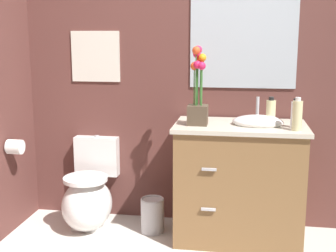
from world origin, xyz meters
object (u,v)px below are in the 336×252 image
object	(u,v)px
lotion_bottle	(271,112)
flower_vase	(198,96)
toilet_paper_roll	(15,147)
toilet	(89,197)
hand_wash_bottle	(297,115)
wall_poster	(96,56)
soap_bottle	(295,114)
wall_mirror	(243,42)
vanity_cabinet	(239,181)
trash_bin	(153,215)

from	to	relation	value
lotion_bottle	flower_vase	bearing A→B (deg)	-167.47
flower_vase	toilet_paper_roll	bearing A→B (deg)	-175.42
toilet	hand_wash_bottle	distance (m)	1.71
hand_wash_bottle	wall_poster	world-z (taller)	wall_poster
soap_bottle	wall_mirror	xyz separation A→B (m)	(-0.37, 0.35, 0.49)
toilet	hand_wash_bottle	world-z (taller)	hand_wash_bottle
vanity_cabinet	lotion_bottle	distance (m)	0.56
soap_bottle	trash_bin	xyz separation A→B (m)	(-1.02, 0.06, -0.83)
soap_bottle	hand_wash_bottle	size ratio (longest dim) A/B	0.91
trash_bin	lotion_bottle	bearing A→B (deg)	3.13
trash_bin	toilet_paper_roll	world-z (taller)	toilet_paper_roll
toilet	vanity_cabinet	world-z (taller)	vanity_cabinet
lotion_bottle	vanity_cabinet	bearing A→B (deg)	-165.89
hand_wash_bottle	trash_bin	xyz separation A→B (m)	(-1.02, 0.16, -0.84)
toilet	lotion_bottle	distance (m)	1.55
vanity_cabinet	flower_vase	world-z (taller)	flower_vase
flower_vase	toilet_paper_roll	size ratio (longest dim) A/B	5.05
trash_bin	wall_mirror	distance (m)	1.49
lotion_bottle	wall_poster	bearing A→B (deg)	170.02
wall_poster	wall_mirror	bearing A→B (deg)	0.00
trash_bin	wall_poster	world-z (taller)	wall_poster
wall_mirror	toilet_paper_roll	bearing A→B (deg)	-164.35
trash_bin	wall_poster	bearing A→B (deg)	150.71
wall_mirror	toilet_paper_roll	world-z (taller)	wall_mirror
wall_mirror	toilet_paper_roll	size ratio (longest dim) A/B	7.27
vanity_cabinet	hand_wash_bottle	distance (m)	0.66
trash_bin	wall_poster	xyz separation A→B (m)	(-0.51, 0.29, 1.19)
toilet	vanity_cabinet	xyz separation A→B (m)	(1.17, -0.03, 0.20)
flower_vase	toilet_paper_roll	xyz separation A→B (m)	(-1.35, -0.11, -0.40)
toilet	toilet_paper_roll	distance (m)	0.69
wall_mirror	toilet_paper_roll	xyz separation A→B (m)	(-1.66, -0.46, -0.77)
hand_wash_bottle	wall_poster	bearing A→B (deg)	163.59
trash_bin	vanity_cabinet	bearing A→B (deg)	-0.47
vanity_cabinet	lotion_bottle	bearing A→B (deg)	14.11
trash_bin	toilet_paper_roll	distance (m)	1.16
flower_vase	lotion_bottle	xyz separation A→B (m)	(0.51, 0.11, -0.12)
wall_mirror	soap_bottle	bearing A→B (deg)	-43.55
flower_vase	soap_bottle	world-z (taller)	flower_vase
toilet	trash_bin	bearing A→B (deg)	-2.34
lotion_bottle	trash_bin	size ratio (longest dim) A/B	0.72
toilet	wall_poster	size ratio (longest dim) A/B	1.72
vanity_cabinet	soap_bottle	distance (m)	0.64
toilet	flower_vase	size ratio (longest dim) A/B	1.24
soap_bottle	hand_wash_bottle	bearing A→B (deg)	-89.06
vanity_cabinet	wall_mirror	bearing A→B (deg)	90.52
trash_bin	toilet_paper_roll	xyz separation A→B (m)	(-1.01, -0.18, 0.54)
lotion_bottle	hand_wash_bottle	size ratio (longest dim) A/B	0.87
vanity_cabinet	trash_bin	bearing A→B (deg)	179.53
hand_wash_bottle	soap_bottle	bearing A→B (deg)	90.94
wall_poster	trash_bin	bearing A→B (deg)	-29.29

